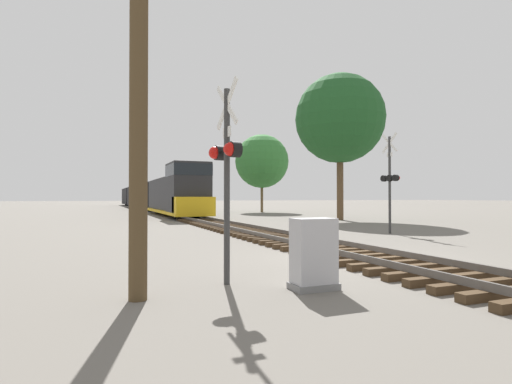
{
  "coord_description": "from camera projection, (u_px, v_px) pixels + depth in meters",
  "views": [
    {
      "loc": [
        -6.69,
        -9.2,
        1.7
      ],
      "look_at": [
        0.82,
        9.5,
        1.97
      ],
      "focal_mm": 28.0,
      "sensor_mm": 36.0,
      "label": 1
    }
  ],
  "objects": [
    {
      "name": "relay_cabinet",
      "position": [
        314.0,
        254.0,
        7.35
      ],
      "size": [
        0.85,
        0.53,
        1.31
      ],
      "color": "slate",
      "rests_on": "ground"
    },
    {
      "name": "rail_track_bed",
      "position": [
        357.0,
        254.0,
        11.01
      ],
      "size": [
        2.6,
        160.0,
        0.31
      ],
      "color": "#42301E",
      "rests_on": "ground"
    },
    {
      "name": "tree_far_right",
      "position": [
        340.0,
        119.0,
        30.04
      ],
      "size": [
        6.72,
        6.72,
        11.01
      ],
      "color": "brown",
      "rests_on": "ground"
    },
    {
      "name": "crossing_signal_far",
      "position": [
        390.0,
        179.0,
        18.76
      ],
      "size": [
        0.42,
        1.01,
        4.73
      ],
      "rotation": [
        0.0,
        0.0,
        1.7
      ],
      "color": "#333333",
      "rests_on": "ground"
    },
    {
      "name": "ground_plane",
      "position": [
        357.0,
        259.0,
        11.0
      ],
      "size": [
        400.0,
        400.0,
        0.0
      ],
      "primitive_type": "plane",
      "color": "#666059"
    },
    {
      "name": "freight_train",
      "position": [
        146.0,
        196.0,
        58.17
      ],
      "size": [
        2.95,
        65.68,
        4.39
      ],
      "color": "#232326",
      "rests_on": "ground"
    },
    {
      "name": "utility_pole",
      "position": [
        139.0,
        39.0,
        6.63
      ],
      "size": [
        1.8,
        0.3,
        8.43
      ],
      "color": "#4C3A23",
      "rests_on": "ground"
    },
    {
      "name": "crossing_signal_near",
      "position": [
        226.0,
        162.0,
        7.81
      ],
      "size": [
        0.43,
        1.01,
        3.99
      ],
      "rotation": [
        0.0,
        0.0,
        -1.43
      ],
      "color": "#333333",
      "rests_on": "ground"
    },
    {
      "name": "tree_mid_background",
      "position": [
        262.0,
        161.0,
        45.7
      ],
      "size": [
        6.13,
        6.13,
        8.91
      ],
      "color": "brown",
      "rests_on": "ground"
    }
  ]
}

